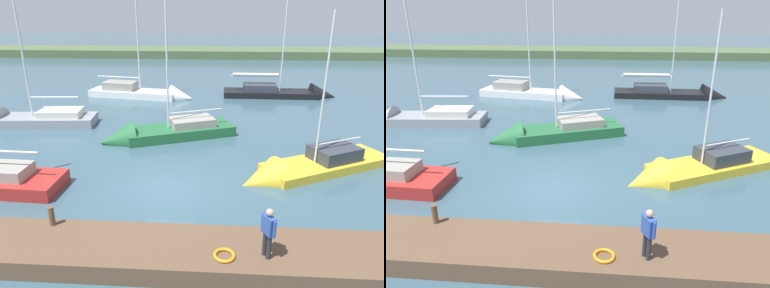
{
  "view_description": "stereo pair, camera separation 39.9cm",
  "coord_description": "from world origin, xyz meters",
  "views": [
    {
      "loc": [
        -1.99,
        13.88,
        7.53
      ],
      "look_at": [
        -0.96,
        -1.98,
        1.4
      ],
      "focal_mm": 33.33,
      "sensor_mm": 36.0,
      "label": 1
    },
    {
      "loc": [
        -2.39,
        13.84,
        7.53
      ],
      "look_at": [
        -0.96,
        -1.98,
        1.4
      ],
      "focal_mm": 33.33,
      "sensor_mm": 36.0,
      "label": 2
    }
  ],
  "objects": [
    {
      "name": "ground_plane",
      "position": [
        0.0,
        0.0,
        0.0
      ],
      "size": [
        200.0,
        200.0,
        0.0
      ],
      "primitive_type": "plane",
      "color": "#385666"
    },
    {
      "name": "far_shoreline",
      "position": [
        0.0,
        -45.58,
        0.0
      ],
      "size": [
        180.0,
        8.0,
        2.4
      ],
      "primitive_type": "cube",
      "color": "#4C603D",
      "rests_on": "ground_plane"
    },
    {
      "name": "dock_pier",
      "position": [
        0.0,
        4.77,
        0.32
      ],
      "size": [
        22.48,
        2.33,
        0.64
      ],
      "primitive_type": "cube",
      "color": "brown",
      "rests_on": "ground_plane"
    },
    {
      "name": "mooring_post_far",
      "position": [
        3.37,
        3.95,
        0.98
      ],
      "size": [
        0.19,
        0.19,
        0.68
      ],
      "primitive_type": "cylinder",
      "color": "brown",
      "rests_on": "dock_pier"
    },
    {
      "name": "life_ring_buoy",
      "position": [
        -2.38,
        5.23,
        0.69
      ],
      "size": [
        0.66,
        0.66,
        0.1
      ],
      "primitive_type": "torus",
      "color": "orange",
      "rests_on": "dock_pier"
    },
    {
      "name": "sailboat_behind_pier",
      "position": [
        1.39,
        -6.38,
        0.2
      ],
      "size": [
        8.42,
        5.12,
        10.24
      ],
      "rotation": [
        0.0,
        0.0,
        0.38
      ],
      "color": "#236638",
      "rests_on": "ground_plane"
    },
    {
      "name": "sailboat_inner_slip",
      "position": [
        -6.38,
        -2.05,
        0.1
      ],
      "size": [
        8.23,
        5.59,
        8.5
      ],
      "rotation": [
        0.0,
        0.0,
        0.47
      ],
      "color": "gold",
      "rests_on": "ground_plane"
    },
    {
      "name": "sailboat_far_right",
      "position": [
        3.97,
        -16.84,
        0.25
      ],
      "size": [
        9.53,
        3.67,
        11.93
      ],
      "rotation": [
        0.0,
        0.0,
        2.98
      ],
      "color": "white",
      "rests_on": "ground_plane"
    },
    {
      "name": "sailboat_far_left",
      "position": [
        -8.49,
        -17.95,
        0.17
      ],
      "size": [
        9.89,
        2.49,
        11.7
      ],
      "rotation": [
        0.0,
        0.0,
        3.13
      ],
      "color": "black",
      "rests_on": "ground_plane"
    },
    {
      "name": "sailboat_outer_mooring",
      "position": [
        10.71,
        -8.52,
        0.22
      ],
      "size": [
        8.24,
        2.82,
        10.43
      ],
      "rotation": [
        0.0,
        0.0,
        0.08
      ],
      "color": "gray",
      "rests_on": "ground_plane"
    },
    {
      "name": "person_on_dock",
      "position": [
        -3.61,
        5.13,
        1.56
      ],
      "size": [
        0.4,
        0.55,
        1.61
      ],
      "rotation": [
        0.0,
        0.0,
        3.65
      ],
      "color": "#28282D",
      "rests_on": "dock_pier"
    }
  ]
}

